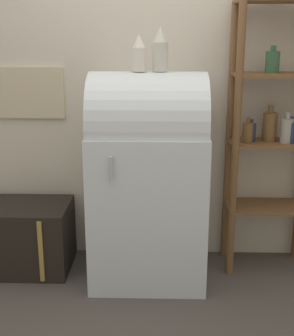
{
  "coord_description": "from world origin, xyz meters",
  "views": [
    {
      "loc": [
        0.07,
        -2.76,
        1.61
      ],
      "look_at": [
        -0.01,
        0.21,
        0.77
      ],
      "focal_mm": 50.0,
      "sensor_mm": 36.0,
      "label": 1
    }
  ],
  "objects_px": {
    "refrigerator": "(148,175)",
    "suitcase_trunk": "(24,236)",
    "vase_left": "(139,54)",
    "vase_center": "(160,51)"
  },
  "relations": [
    {
      "from": "refrigerator",
      "to": "suitcase_trunk",
      "type": "distance_m",
      "value": 1.01
    },
    {
      "from": "vase_left",
      "to": "vase_center",
      "type": "bearing_deg",
      "value": 7.13
    },
    {
      "from": "refrigerator",
      "to": "vase_left",
      "type": "height_order",
      "value": "vase_left"
    },
    {
      "from": "suitcase_trunk",
      "to": "vase_left",
      "type": "bearing_deg",
      "value": -5.1
    },
    {
      "from": "vase_left",
      "to": "vase_center",
      "type": "xyz_separation_m",
      "value": [
        0.13,
        0.02,
        0.02
      ]
    },
    {
      "from": "refrigerator",
      "to": "suitcase_trunk",
      "type": "xyz_separation_m",
      "value": [
        -0.88,
        0.06,
        -0.48
      ]
    },
    {
      "from": "vase_left",
      "to": "vase_center",
      "type": "distance_m",
      "value": 0.13
    },
    {
      "from": "vase_left",
      "to": "vase_center",
      "type": "height_order",
      "value": "vase_center"
    },
    {
      "from": "refrigerator",
      "to": "vase_center",
      "type": "xyz_separation_m",
      "value": [
        0.07,
        0.01,
        0.8
      ]
    },
    {
      "from": "vase_center",
      "to": "vase_left",
      "type": "bearing_deg",
      "value": -172.87
    }
  ]
}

